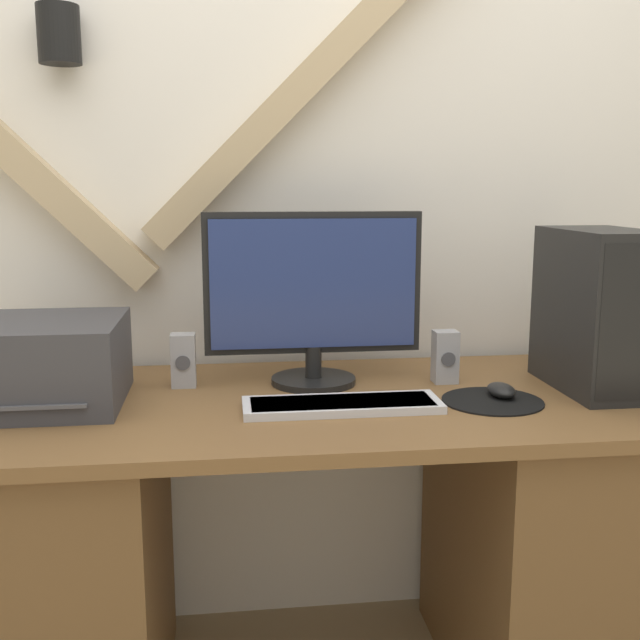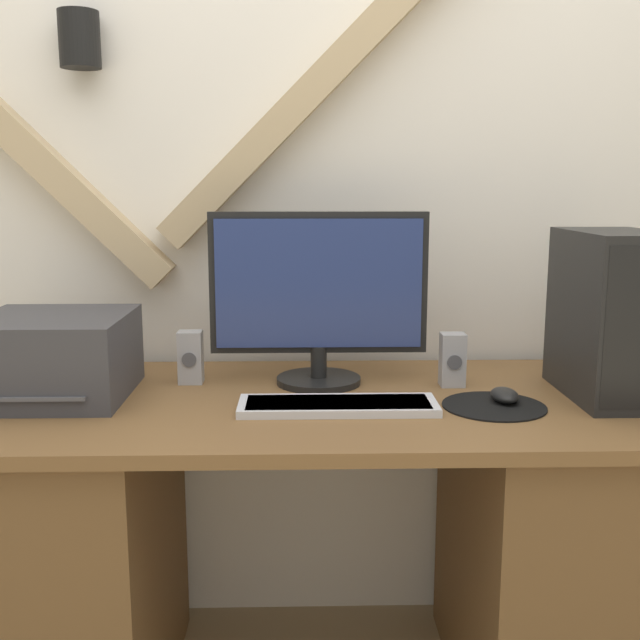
{
  "view_description": "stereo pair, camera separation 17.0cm",
  "coord_description": "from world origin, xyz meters",
  "px_view_note": "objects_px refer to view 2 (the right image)",
  "views": [
    {
      "loc": [
        -0.2,
        -1.29,
        1.26
      ],
      "look_at": [
        0.02,
        0.37,
        0.96
      ],
      "focal_mm": 42.0,
      "sensor_mm": 36.0,
      "label": 1
    },
    {
      "loc": [
        -0.03,
        -1.31,
        1.26
      ],
      "look_at": [
        0.02,
        0.37,
        0.96
      ],
      "focal_mm": 42.0,
      "sensor_mm": 36.0,
      "label": 2
    }
  ],
  "objects_px": {
    "monitor": "(319,293)",
    "computer_tower": "(613,315)",
    "speaker_left": "(191,357)",
    "mouse": "(505,395)",
    "printer": "(54,357)",
    "speaker_right": "(452,360)",
    "keyboard": "(338,405)"
  },
  "relations": [
    {
      "from": "monitor",
      "to": "printer",
      "type": "xyz_separation_m",
      "value": [
        -0.62,
        -0.1,
        -0.13
      ]
    },
    {
      "from": "computer_tower",
      "to": "speaker_right",
      "type": "distance_m",
      "value": 0.38
    },
    {
      "from": "monitor",
      "to": "computer_tower",
      "type": "relative_size",
      "value": 1.38
    },
    {
      "from": "mouse",
      "to": "printer",
      "type": "height_order",
      "value": "printer"
    },
    {
      "from": "printer",
      "to": "speaker_left",
      "type": "bearing_deg",
      "value": 20.56
    },
    {
      "from": "computer_tower",
      "to": "speaker_right",
      "type": "height_order",
      "value": "computer_tower"
    },
    {
      "from": "monitor",
      "to": "computer_tower",
      "type": "distance_m",
      "value": 0.69
    },
    {
      "from": "keyboard",
      "to": "speaker_right",
      "type": "relative_size",
      "value": 3.34
    },
    {
      "from": "monitor",
      "to": "speaker_right",
      "type": "height_order",
      "value": "monitor"
    },
    {
      "from": "keyboard",
      "to": "mouse",
      "type": "bearing_deg",
      "value": 5.78
    },
    {
      "from": "computer_tower",
      "to": "printer",
      "type": "xyz_separation_m",
      "value": [
        -1.29,
        0.03,
        -0.1
      ]
    },
    {
      "from": "computer_tower",
      "to": "speaker_right",
      "type": "xyz_separation_m",
      "value": [
        -0.35,
        0.1,
        -0.13
      ]
    },
    {
      "from": "monitor",
      "to": "keyboard",
      "type": "distance_m",
      "value": 0.32
    },
    {
      "from": "mouse",
      "to": "monitor",
      "type": "bearing_deg",
      "value": 155.6
    },
    {
      "from": "printer",
      "to": "monitor",
      "type": "bearing_deg",
      "value": 9.43
    },
    {
      "from": "keyboard",
      "to": "speaker_left",
      "type": "bearing_deg",
      "value": 146.35
    },
    {
      "from": "keyboard",
      "to": "computer_tower",
      "type": "xyz_separation_m",
      "value": [
        0.64,
        0.09,
        0.18
      ]
    },
    {
      "from": "monitor",
      "to": "printer",
      "type": "relative_size",
      "value": 1.51
    },
    {
      "from": "speaker_left",
      "to": "mouse",
      "type": "bearing_deg",
      "value": -15.1
    },
    {
      "from": "computer_tower",
      "to": "keyboard",
      "type": "bearing_deg",
      "value": -171.86
    },
    {
      "from": "mouse",
      "to": "speaker_left",
      "type": "distance_m",
      "value": 0.76
    },
    {
      "from": "keyboard",
      "to": "computer_tower",
      "type": "distance_m",
      "value": 0.67
    },
    {
      "from": "monitor",
      "to": "speaker_right",
      "type": "relative_size",
      "value": 4.07
    },
    {
      "from": "speaker_left",
      "to": "speaker_right",
      "type": "relative_size",
      "value": 1.0
    },
    {
      "from": "monitor",
      "to": "speaker_right",
      "type": "distance_m",
      "value": 0.37
    },
    {
      "from": "mouse",
      "to": "computer_tower",
      "type": "height_order",
      "value": "computer_tower"
    },
    {
      "from": "monitor",
      "to": "computer_tower",
      "type": "bearing_deg",
      "value": -11.43
    },
    {
      "from": "keyboard",
      "to": "speaker_right",
      "type": "distance_m",
      "value": 0.35
    },
    {
      "from": "speaker_left",
      "to": "speaker_right",
      "type": "xyz_separation_m",
      "value": [
        0.65,
        -0.04,
        0.0
      ]
    },
    {
      "from": "speaker_right",
      "to": "printer",
      "type": "bearing_deg",
      "value": -175.84
    },
    {
      "from": "speaker_left",
      "to": "speaker_right",
      "type": "bearing_deg",
      "value": -3.83
    },
    {
      "from": "keyboard",
      "to": "computer_tower",
      "type": "bearing_deg",
      "value": 8.14
    }
  ]
}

